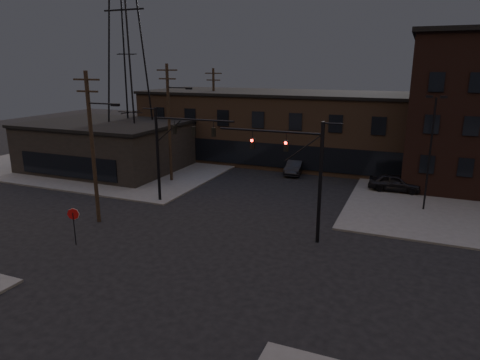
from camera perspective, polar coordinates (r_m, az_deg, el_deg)
name	(u,v)px	position (r m, az deg, el deg)	size (l,w,h in m)	color
ground	(199,252)	(27.30, -5.53, -9.59)	(140.00, 140.00, 0.00)	black
sidewalk_nw	(127,156)	(56.51, -14.84, 3.05)	(30.00, 30.00, 0.15)	#474744
building_row	(309,129)	(51.72, 9.14, 6.71)	(40.00, 12.00, 8.00)	#493527
building_left	(107,147)	(50.23, -17.32, 4.24)	(16.00, 12.00, 5.00)	black
traffic_signal_near	(303,168)	(27.85, 8.43, 1.56)	(7.12, 0.24, 8.00)	black
traffic_signal_far	(170,145)	(35.69, -9.26, 4.64)	(7.12, 0.24, 8.00)	black
stop_sign	(73,218)	(29.64, -21.33, -4.73)	(0.72, 0.33, 2.48)	black
utility_pole_near	(93,144)	(32.42, -19.03, 4.50)	(3.70, 0.28, 11.00)	black
utility_pole_mid	(170,121)	(42.51, -9.37, 7.81)	(3.70, 0.28, 11.50)	black
utility_pole_far	(214,112)	(53.50, -3.50, 9.07)	(2.20, 0.28, 11.00)	black
transmission_tower	(127,54)	(49.78, -14.89, 15.91)	(7.00, 7.00, 25.00)	black
lot_light_a	(431,143)	(36.29, 24.12, 4.49)	(1.50, 0.28, 9.14)	black
parked_car_lot_a	(395,182)	(41.72, 19.96, -0.31)	(1.87, 4.64, 1.58)	black
parked_car_lot_b	(441,175)	(46.42, 25.28, 0.58)	(2.09, 5.15, 1.49)	silver
car_crossing	(295,167)	(46.42, 7.35, 1.75)	(1.61, 4.61, 1.52)	black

